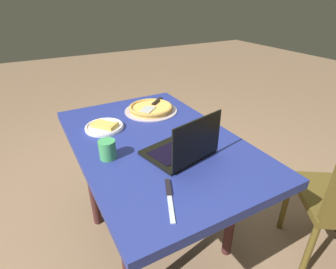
{
  "coord_description": "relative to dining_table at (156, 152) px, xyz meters",
  "views": [
    {
      "loc": [
        -1.13,
        0.55,
        1.43
      ],
      "look_at": [
        -0.07,
        -0.04,
        0.79
      ],
      "focal_mm": 28.66,
      "sensor_mm": 36.0,
      "label": 1
    }
  ],
  "objects": [
    {
      "name": "ground_plane",
      "position": [
        0.0,
        0.0,
        -0.66
      ],
      "size": [
        12.0,
        12.0,
        0.0
      ],
      "primitive_type": "plane",
      "color": "#8A6B4F"
    },
    {
      "name": "dining_table",
      "position": [
        0.0,
        0.0,
        0.0
      ],
      "size": [
        1.26,
        0.81,
        0.74
      ],
      "color": "navy",
      "rests_on": "ground_plane"
    },
    {
      "name": "laptop",
      "position": [
        -0.21,
        -0.04,
        0.13
      ],
      "size": [
        0.31,
        0.35,
        0.23
      ],
      "color": "black",
      "rests_on": "dining_table"
    },
    {
      "name": "pizza_plate",
      "position": [
        0.25,
        0.2,
        0.09
      ],
      "size": [
        0.22,
        0.22,
        0.04
      ],
      "color": "white",
      "rests_on": "dining_table"
    },
    {
      "name": "pizza_tray",
      "position": [
        0.35,
        -0.14,
        0.1
      ],
      "size": [
        0.34,
        0.34,
        0.04
      ],
      "color": "#A99DA7",
      "rests_on": "dining_table"
    },
    {
      "name": "table_knife",
      "position": [
        -0.43,
        0.16,
        0.08
      ],
      "size": [
        0.22,
        0.11,
        0.01
      ],
      "color": "#B0BFC7",
      "rests_on": "dining_table"
    },
    {
      "name": "drink_cup",
      "position": [
        -0.06,
        0.28,
        0.13
      ],
      "size": [
        0.08,
        0.08,
        0.09
      ],
      "color": "#409D58",
      "rests_on": "dining_table"
    }
  ]
}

